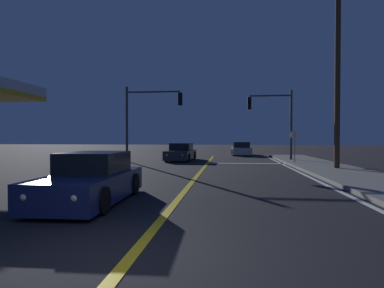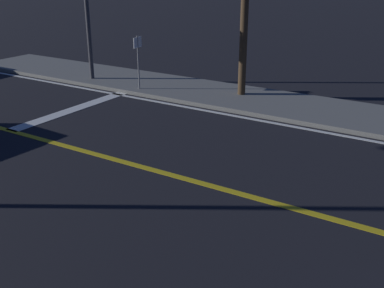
# 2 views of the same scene
# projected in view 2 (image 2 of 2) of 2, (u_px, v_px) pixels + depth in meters

# --- Properties ---
(sidewalk_right) EXTENTS (3.20, 34.78, 0.15)m
(sidewalk_right) POSITION_uv_depth(u_px,v_px,m) (341.00, 114.00, 15.56)
(sidewalk_right) COLOR slate
(sidewalk_right) RESTS_ON ground
(lane_line_center) EXTENTS (0.20, 32.85, 0.01)m
(lane_line_center) POSITION_uv_depth(u_px,v_px,m) (254.00, 198.00, 10.20)
(lane_line_center) COLOR gold
(lane_line_center) RESTS_ON ground
(lane_line_edge_right) EXTENTS (0.16, 32.85, 0.01)m
(lane_line_edge_right) POSITION_uv_depth(u_px,v_px,m) (324.00, 132.00, 14.13)
(lane_line_edge_right) COLOR white
(lane_line_edge_right) RESTS_ON ground
(stop_bar) EXTENTS (5.23, 0.50, 0.01)m
(stop_bar) POSITION_uv_depth(u_px,v_px,m) (73.00, 110.00, 16.31)
(stop_bar) COLOR white
(stop_bar) RESTS_ON ground
(street_sign_corner) EXTENTS (0.56, 0.11, 2.21)m
(street_sign_corner) POSITION_uv_depth(u_px,v_px,m) (138.00, 54.00, 17.98)
(street_sign_corner) COLOR slate
(street_sign_corner) RESTS_ON ground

